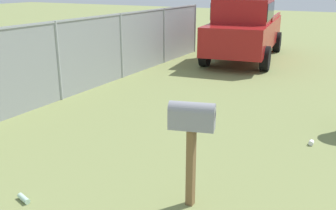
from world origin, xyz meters
name	(u,v)px	position (x,y,z in m)	size (l,w,h in m)	color
mailbox	(192,124)	(5.69, -0.30, 1.06)	(0.34, 0.56, 1.31)	brown
pickup_truck	(245,28)	(14.94, 2.07, 1.11)	(5.66, 2.74, 2.09)	maroon
fence_section	(58,58)	(8.22, 4.22, 0.97)	(14.65, 0.07, 1.80)	#9EA3A8
litter_bottle_near_hydrant	(24,199)	(4.75, 1.55, 0.04)	(0.07, 0.07, 0.22)	#B2D8BF
litter_cup_far_scatter	(311,143)	(8.28, -1.30, 0.04)	(0.08, 0.08, 0.10)	white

